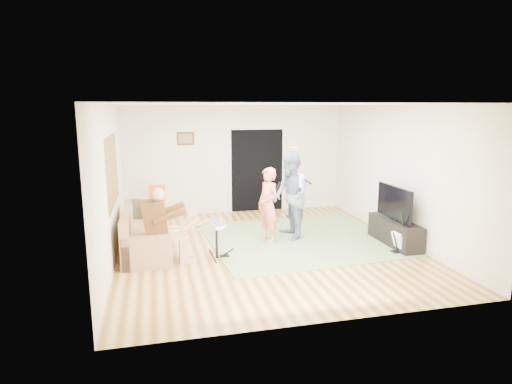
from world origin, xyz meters
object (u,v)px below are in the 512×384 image
television (394,202)px  drum_kit (217,242)px  dining_chair (156,211)px  torchiere_lamp (293,170)px  guitar_spare (398,241)px  singer (268,205)px  guitarist (290,196)px  sofa (143,238)px  tv_cabinet (395,232)px

television → drum_kit: bearing=179.2°
dining_chair → television: size_ratio=0.81×
torchiere_lamp → guitar_spare: bearing=-69.7°
singer → television: 2.44m
guitarist → television: (1.82, -0.87, -0.04)m
singer → torchiere_lamp: torchiere_lamp is taller
singer → television: (2.31, -0.77, 0.10)m
guitarist → dining_chair: size_ratio=1.93×
sofa → drum_kit: size_ratio=2.93×
drum_kit → tv_cabinet: 3.50m
drum_kit → torchiere_lamp: bearing=47.5°
sofa → television: bearing=-8.4°
dining_chair → tv_cabinet: 5.19m
sofa → dining_chair: bearing=82.0°
guitarist → tv_cabinet: size_ratio=1.26×
guitarist → guitar_spare: size_ratio=2.27×
drum_kit → television: television is taller
singer → television: size_ratio=1.32×
sofa → dining_chair: size_ratio=2.21×
sofa → guitarist: size_ratio=1.14×
singer → television: singer is taller
sofa → dining_chair: 1.84m
guitarist → tv_cabinet: guitarist is taller
guitar_spare → torchiere_lamp: 3.27m
sofa → guitarist: guitarist is taller
television → singer: bearing=161.5°
singer → torchiere_lamp: 2.07m
dining_chair → television: (4.49, -2.52, 0.52)m
guitarist → guitar_spare: guitarist is taller
singer → dining_chair: size_ratio=1.63×
torchiere_lamp → singer: bearing=-122.4°
torchiere_lamp → tv_cabinet: (1.28, -2.48, -0.93)m
singer → dining_chair: singer is taller
guitarist → torchiere_lamp: guitarist is taller
sofa → tv_cabinet: sofa is taller
sofa → guitarist: bearing=3.4°
guitarist → torchiere_lamp: 1.74m
singer → dining_chair: 2.82m
sofa → torchiere_lamp: torchiere_lamp is taller
sofa → guitarist: (2.92, 0.17, 0.61)m
singer → dining_chair: (-2.18, 1.74, -0.42)m
sofa → television: 4.83m
sofa → tv_cabinet: size_ratio=1.45×
guitarist → dining_chair: bearing=-123.4°
guitarist → television: size_ratio=1.57×
singer → television: bearing=52.2°
sofa → torchiere_lamp: bearing=26.9°
tv_cabinet → television: television is taller
drum_kit → television: size_ratio=0.61×
sofa → tv_cabinet: bearing=-8.3°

